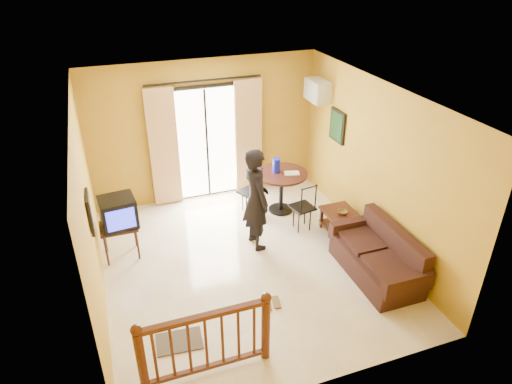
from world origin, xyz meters
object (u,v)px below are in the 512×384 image
object	(u,v)px
television	(118,212)
coffee_table	(344,224)
dining_table	(282,181)
sofa	(379,258)
standing_person	(256,199)

from	to	relation	value
television	coffee_table	bearing A→B (deg)	-17.42
television	coffee_table	world-z (taller)	television
dining_table	sofa	world-z (taller)	same
television	sofa	xyz separation A→B (m)	(3.72, -1.86, -0.54)
television	sofa	size ratio (longest dim) A/B	0.35
dining_table	coffee_table	size ratio (longest dim) A/B	0.99
dining_table	standing_person	xyz separation A→B (m)	(-0.85, -0.92, 0.25)
standing_person	dining_table	bearing A→B (deg)	-47.95
coffee_table	standing_person	world-z (taller)	standing_person
coffee_table	dining_table	bearing A→B (deg)	118.47
sofa	standing_person	size ratio (longest dim) A/B	0.95
television	standing_person	bearing A→B (deg)	-17.03
television	coffee_table	distance (m)	3.84
sofa	coffee_table	bearing A→B (deg)	90.55
television	standing_person	size ratio (longest dim) A/B	0.33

